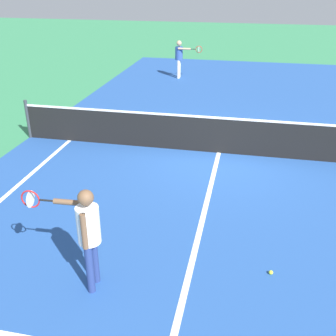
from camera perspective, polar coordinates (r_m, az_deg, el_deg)
name	(u,v)px	position (r m, az deg, el deg)	size (l,w,h in m)	color
ground_plane	(219,153)	(10.54, 7.14, 2.13)	(60.00, 60.00, 0.00)	#337F51
court_surface_inbounds	(219,153)	(10.54, 7.14, 2.14)	(10.62, 24.40, 0.00)	#234C93
line_center_service	(202,219)	(7.72, 4.85, -7.17)	(0.10, 6.40, 0.01)	white
net	(220,135)	(10.35, 7.29, 4.63)	(10.66, 0.09, 1.07)	#33383D
player_near	(87,229)	(5.77, -11.30, -8.39)	(1.20, 0.46, 1.61)	navy
player_far	(180,55)	(18.11, 1.64, 15.52)	(1.18, 0.51, 1.58)	white
tennis_ball_mid_court	(271,272)	(6.63, 14.21, -13.99)	(0.07, 0.07, 0.07)	#CCE033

